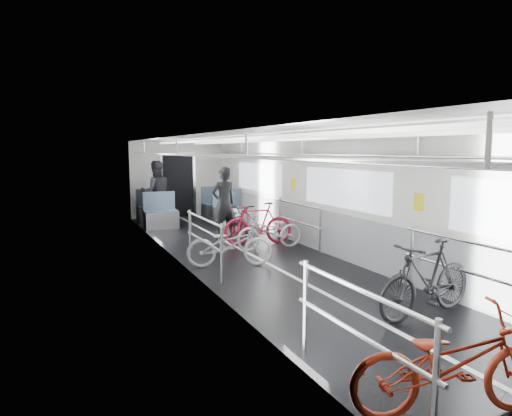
{
  "coord_description": "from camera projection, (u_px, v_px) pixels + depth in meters",
  "views": [
    {
      "loc": [
        -3.64,
        -7.32,
        2.15
      ],
      "look_at": [
        0.0,
        0.85,
        1.0
      ],
      "focal_mm": 32.0,
      "sensor_mm": 36.0,
      "label": 1
    }
  ],
  "objects": [
    {
      "name": "bike_right_near",
      "position": [
        427.0,
        279.0,
        5.84
      ],
      "size": [
        1.73,
        0.68,
        1.01
      ],
      "primitive_type": "imported",
      "rotation": [
        0.0,
        0.0,
        -1.45
      ],
      "color": "black",
      "rests_on": "floor"
    },
    {
      "name": "bike_right_mid",
      "position": [
        270.0,
        231.0,
        9.84
      ],
      "size": [
        1.55,
        0.58,
        0.81
      ],
      "primitive_type": "imported",
      "rotation": [
        0.0,
        0.0,
        -1.54
      ],
      "color": "silver",
      "rests_on": "floor"
    },
    {
      "name": "bike_left_near",
      "position": [
        452.0,
        363.0,
        3.66
      ],
      "size": [
        1.81,
        1.07,
        0.9
      ],
      "primitive_type": "imported",
      "rotation": [
        0.0,
        0.0,
        1.27
      ],
      "color": "#A92C14",
      "rests_on": "floor"
    },
    {
      "name": "person_seated",
      "position": [
        156.0,
        192.0,
        13.23
      ],
      "size": [
        0.92,
        0.73,
        1.83
      ],
      "primitive_type": "imported",
      "rotation": [
        0.0,
        0.0,
        3.1
      ],
      "color": "#28272E",
      "rests_on": "floor"
    },
    {
      "name": "bike_left_far",
      "position": [
        230.0,
        244.0,
        8.4
      ],
      "size": [
        1.67,
        0.96,
        0.83
      ],
      "primitive_type": "imported",
      "rotation": [
        0.0,
        0.0,
        1.3
      ],
      "color": "silver",
      "rests_on": "floor"
    },
    {
      "name": "bike_right_far",
      "position": [
        258.0,
        223.0,
        10.37
      ],
      "size": [
        1.65,
        0.7,
        0.96
      ],
      "primitive_type": "imported",
      "rotation": [
        0.0,
        0.0,
        -1.73
      ],
      "color": "#A9142D",
      "rests_on": "floor"
    },
    {
      "name": "car_shell",
      "position": [
        239.0,
        197.0,
        9.85
      ],
      "size": [
        3.02,
        14.01,
        2.41
      ],
      "color": "black",
      "rests_on": "ground"
    },
    {
      "name": "person_standing",
      "position": [
        224.0,
        203.0,
        10.93
      ],
      "size": [
        0.69,
        0.51,
        1.74
      ],
      "primitive_type": "imported",
      "rotation": [
        0.0,
        0.0,
        3.3
      ],
      "color": "black",
      "rests_on": "floor"
    },
    {
      "name": "bike_aisle",
      "position": [
        238.0,
        221.0,
        11.03
      ],
      "size": [
        0.74,
        1.67,
        0.85
      ],
      "primitive_type": "imported",
      "rotation": [
        0.0,
        0.0,
        -0.11
      ],
      "color": "black",
      "rests_on": "floor"
    }
  ]
}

